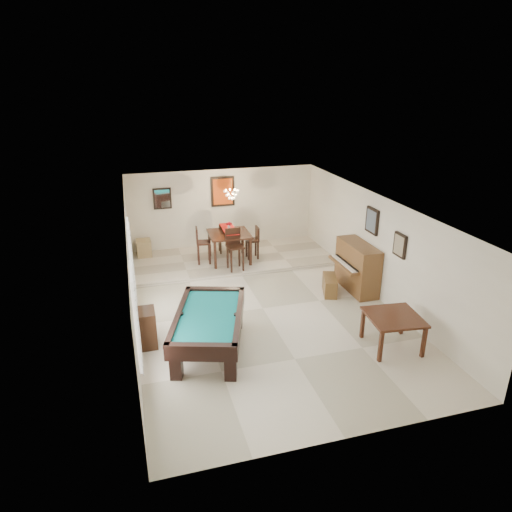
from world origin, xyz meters
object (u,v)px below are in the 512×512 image
upright_piano (352,267)px  dining_chair_east (252,243)px  chandelier (231,191)px  dining_chair_south (235,250)px  apothecary_chest (147,328)px  square_table (392,331)px  dining_table (229,245)px  flower_vase (229,226)px  dining_chair_north (224,238)px  dining_chair_west (203,245)px  corner_bench (144,248)px  piano_bench (330,285)px  pool_table (209,332)px

upright_piano → dining_chair_east: size_ratio=1.55×
chandelier → dining_chair_south: bearing=-98.3°
apothecary_chest → dining_chair_east: (3.35, 3.93, 0.21)m
square_table → dining_chair_south: 5.17m
dining_table → dining_chair_south: dining_chair_south is taller
apothecary_chest → dining_table: (2.64, 3.91, 0.21)m
flower_vase → dining_chair_north: (0.00, 0.75, -0.62)m
apothecary_chest → chandelier: bearing=55.9°
upright_piano → dining_chair_west: size_ratio=1.40×
corner_bench → piano_bench: bearing=-40.1°
flower_vase → square_table: bearing=-67.5°
pool_table → corner_bench: (-1.02, 5.59, -0.04)m
dining_table → corner_bench: dining_table is taller
dining_chair_north → dining_chair_west: (-0.77, -0.70, 0.06)m
square_table → piano_bench: square_table is taller
piano_bench → flower_vase: 3.51m
chandelier → dining_chair_west: bearing=-170.9°
apothecary_chest → chandelier: chandelier is taller
dining_chair_north → dining_chair_east: (0.70, -0.73, 0.01)m
apothecary_chest → flower_vase: size_ratio=3.61×
piano_bench → apothecary_chest: apothecary_chest is taller
dining_chair_north → corner_bench: 2.50m
apothecary_chest → dining_chair_west: bearing=64.7°
pool_table → dining_chair_north: 5.39m
corner_bench → dining_chair_south: bearing=-37.2°
square_table → dining_chair_west: dining_chair_west is taller
dining_chair_south → chandelier: chandelier is taller
upright_piano → dining_chair_south: (-2.69, 1.90, 0.08)m
apothecary_chest → chandelier: (2.78, 4.10, 1.80)m
dining_chair_south → dining_chair_east: (0.70, 0.74, -0.10)m
square_table → piano_bench: size_ratio=1.30×
flower_vase → chandelier: 1.01m
apothecary_chest → dining_chair_east: size_ratio=0.82×
dining_table → dining_chair_south: 0.73m
dining_table → dining_chair_north: dining_table is taller
pool_table → dining_chair_east: 4.96m
flower_vase → chandelier: chandelier is taller
flower_vase → dining_chair_south: 0.88m
dining_chair_south → dining_chair_west: bearing=130.8°
dining_chair_south → dining_chair_north: (-0.00, 1.47, -0.11)m
piano_bench → dining_chair_west: dining_chair_west is taller
square_table → upright_piano: upright_piano is taller
dining_table → dining_chair_south: bearing=-89.4°
square_table → piano_bench: bearing=93.5°
dining_chair_west → dining_chair_east: bearing=-85.1°
upright_piano → flower_vase: 3.80m
square_table → pool_table: bearing=165.8°
pool_table → corner_bench: pool_table is taller
dining_chair_south → dining_chair_west: dining_chair_south is taller
dining_table → flower_vase: flower_vase is taller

